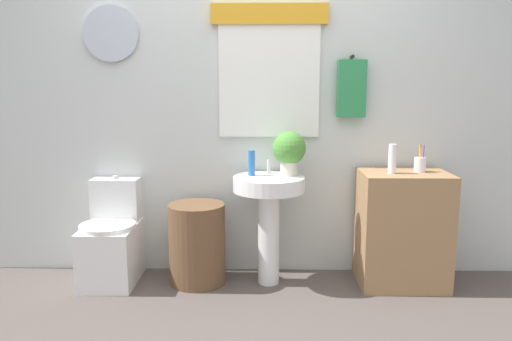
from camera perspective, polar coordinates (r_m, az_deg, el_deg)
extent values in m
cube|color=silver|center=(3.61, -1.18, 8.54)|extent=(4.40, 0.10, 2.60)
cube|color=white|center=(3.54, 1.53, 10.36)|extent=(0.71, 0.03, 0.79)
cube|color=gold|center=(3.56, 1.57, 17.73)|extent=(0.81, 0.04, 0.14)
cylinder|color=silver|center=(3.71, -16.51, 14.99)|extent=(0.39, 0.03, 0.39)
cylinder|color=black|center=(3.58, 11.11, 12.84)|extent=(0.02, 0.06, 0.02)
cube|color=#2D894C|center=(3.56, 11.04, 9.31)|extent=(0.20, 0.05, 0.40)
cube|color=white|center=(3.67, -16.40, -9.26)|extent=(0.36, 0.50, 0.41)
cylinder|color=white|center=(3.55, -16.86, -6.20)|extent=(0.38, 0.38, 0.03)
cube|color=white|center=(3.73, -15.90, -3.20)|extent=(0.34, 0.18, 0.31)
cylinder|color=silver|center=(3.70, -16.01, -0.74)|extent=(0.04, 0.04, 0.02)
cylinder|color=brown|center=(3.52, -6.85, -8.42)|extent=(0.40, 0.40, 0.57)
cylinder|color=white|center=(3.47, 1.48, -7.77)|extent=(0.15, 0.15, 0.67)
cylinder|color=white|center=(3.37, 1.51, -1.57)|extent=(0.49, 0.49, 0.10)
cylinder|color=silver|center=(3.47, 1.50, 0.44)|extent=(0.03, 0.03, 0.10)
cube|color=#9E754C|center=(3.58, 16.61, -6.51)|extent=(0.59, 0.44, 0.80)
cylinder|color=#2D6BB7|center=(3.40, -0.51, 0.89)|extent=(0.05, 0.05, 0.18)
cylinder|color=beige|center=(3.42, 3.86, 0.26)|extent=(0.12, 0.12, 0.10)
sphere|color=#4C8E38|center=(3.40, 3.88, 2.62)|extent=(0.23, 0.23, 0.23)
cylinder|color=white|center=(3.41, 15.53, 1.32)|extent=(0.05, 0.05, 0.20)
cylinder|color=silver|center=(3.53, 18.50, 0.65)|extent=(0.08, 0.08, 0.10)
cylinder|color=purple|center=(3.53, 18.81, 1.37)|extent=(0.01, 0.02, 0.18)
cylinder|color=red|center=(3.54, 18.39, 1.41)|extent=(0.03, 0.01, 0.18)
cylinder|color=yellow|center=(3.51, 18.54, 1.33)|extent=(0.03, 0.01, 0.18)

